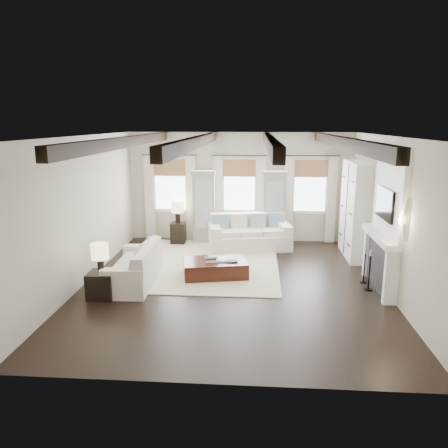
# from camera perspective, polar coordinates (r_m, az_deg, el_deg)

# --- Properties ---
(ground) EXTENTS (7.50, 7.50, 0.00)m
(ground) POSITION_cam_1_polar(r_m,az_deg,el_deg) (9.67, 1.10, -7.92)
(ground) COLOR black
(ground) RESTS_ON ground
(room_shell) EXTENTS (6.54, 7.54, 3.22)m
(room_shell) POSITION_cam_1_polar(r_m,az_deg,el_deg) (10.03, 5.70, 3.99)
(room_shell) COLOR beige
(room_shell) RESTS_ON ground
(area_rug) EXTENTS (3.46, 4.26, 0.02)m
(area_rug) POSITION_cam_1_polar(r_m,az_deg,el_deg) (11.04, -2.04, -5.14)
(area_rug) COLOR beige
(area_rug) RESTS_ON ground
(sofa_back) EXTENTS (2.39, 1.42, 0.96)m
(sofa_back) POSITION_cam_1_polar(r_m,az_deg,el_deg) (12.28, 3.31, -1.45)
(sofa_back) COLOR white
(sofa_back) RESTS_ON ground
(sofa_left) EXTENTS (0.95, 2.01, 0.85)m
(sofa_left) POSITION_cam_1_polar(r_m,az_deg,el_deg) (9.81, -11.42, -5.73)
(sofa_left) COLOR white
(sofa_left) RESTS_ON ground
(ottoman) EXTENTS (1.59, 1.16, 0.38)m
(ottoman) POSITION_cam_1_polar(r_m,az_deg,el_deg) (10.12, -1.16, -5.79)
(ottoman) COLOR black
(ottoman) RESTS_ON ground
(tray) EXTENTS (0.57, 0.47, 0.04)m
(tray) POSITION_cam_1_polar(r_m,az_deg,el_deg) (10.07, -1.08, -4.64)
(tray) COLOR white
(tray) RESTS_ON ottoman
(book_lower) EXTENTS (0.29, 0.25, 0.04)m
(book_lower) POSITION_cam_1_polar(r_m,az_deg,el_deg) (10.01, -1.81, -4.52)
(book_lower) COLOR #262628
(book_lower) RESTS_ON tray
(book_upper) EXTENTS (0.25, 0.21, 0.03)m
(book_upper) POSITION_cam_1_polar(r_m,az_deg,el_deg) (10.01, -1.45, -4.31)
(book_upper) COLOR beige
(book_upper) RESTS_ON book_lower
(book_loose) EXTENTS (0.27, 0.22, 0.03)m
(book_loose) POSITION_cam_1_polar(r_m,az_deg,el_deg) (9.95, 1.07, -4.90)
(book_loose) COLOR #262628
(book_loose) RESTS_ON ottoman
(side_table_front) EXTENTS (0.53, 0.53, 0.53)m
(side_table_front) POSITION_cam_1_polar(r_m,az_deg,el_deg) (9.26, -15.64, -7.65)
(side_table_front) COLOR black
(side_table_front) RESTS_ON ground
(lamp_front) EXTENTS (0.35, 0.35, 0.60)m
(lamp_front) POSITION_cam_1_polar(r_m,az_deg,el_deg) (9.05, -15.90, -3.68)
(lamp_front) COLOR black
(lamp_front) RESTS_ON side_table_front
(side_table_back) EXTENTS (0.41, 0.41, 0.62)m
(side_table_back) POSITION_cam_1_polar(r_m,az_deg,el_deg) (12.85, -6.00, -1.18)
(side_table_back) COLOR black
(side_table_back) RESTS_ON ground
(lamp_back) EXTENTS (0.37, 0.37, 0.64)m
(lamp_back) POSITION_cam_1_polar(r_m,az_deg,el_deg) (12.68, -6.08, 2.06)
(lamp_back) COLOR black
(lamp_back) RESTS_ON side_table_back
(candlestick_near) EXTENTS (0.18, 0.18, 0.87)m
(candlestick_near) POSITION_cam_1_polar(r_m,az_deg,el_deg) (9.75, 18.45, -6.18)
(candlestick_near) COLOR black
(candlestick_near) RESTS_ON ground
(candlestick_far) EXTENTS (0.16, 0.16, 0.77)m
(candlestick_far) POSITION_cam_1_polar(r_m,az_deg,el_deg) (10.16, 17.85, -5.60)
(candlestick_far) COLOR black
(candlestick_far) RESTS_ON ground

